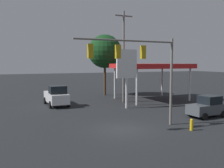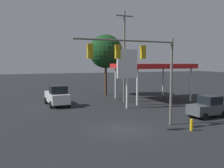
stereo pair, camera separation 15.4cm
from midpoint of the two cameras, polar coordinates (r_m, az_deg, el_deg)
The scene contains 9 objects.
ground_plane at distance 19.22m, azimuth 2.26°, elevation -10.32°, with size 200.00×200.00×0.00m, color black.
traffic_signal_assembly at distance 18.88m, azimuth 5.85°, elevation 5.36°, with size 8.18×0.43×6.95m.
utility_pole at distance 31.66m, azimuth 2.53°, elevation 6.67°, with size 2.40×0.26×11.44m.
gas_station_canopy at distance 34.08m, azimuth 8.83°, elevation 4.00°, with size 9.19×7.37×4.90m.
price_sign at distance 27.40m, azimuth 3.20°, elevation 4.06°, with size 2.40×0.27×6.48m.
pickup_parked at distance 30.04m, azimuth -12.74°, elevation -2.74°, with size 2.29×5.21×2.40m.
hatchback_crossing at distance 24.92m, azimuth 20.84°, elevation -4.88°, with size 3.91×2.17×1.97m.
street_tree at distance 38.51m, azimuth -1.77°, elevation 7.44°, with size 5.14×5.14×9.34m.
fire_hydrant at distance 19.69m, azimuth 17.50°, elevation -8.85°, with size 0.24×0.24×0.88m.
Camera 1 is at (8.37, 16.55, 5.05)m, focal length 40.00 mm.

